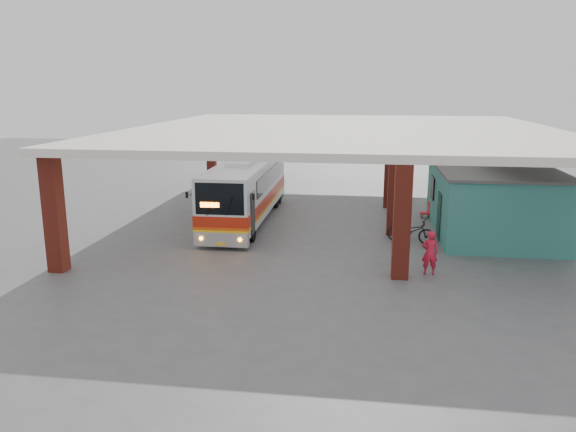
% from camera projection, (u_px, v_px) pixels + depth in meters
% --- Properties ---
extents(ground, '(90.00, 90.00, 0.00)m').
position_uv_depth(ground, '(323.00, 250.00, 23.45)').
color(ground, '#515154').
rests_on(ground, ground).
extents(brick_columns, '(20.10, 21.60, 4.35)m').
position_uv_depth(brick_columns, '(360.00, 180.00, 27.58)').
color(brick_columns, maroon).
rests_on(brick_columns, ground).
extents(canopy_roof, '(21.00, 23.00, 0.30)m').
position_uv_depth(canopy_roof, '(344.00, 130.00, 28.62)').
color(canopy_roof, silver).
rests_on(canopy_roof, brick_columns).
extents(shop_building, '(5.20, 8.20, 3.11)m').
position_uv_depth(shop_building, '(492.00, 200.00, 25.93)').
color(shop_building, teal).
rests_on(shop_building, ground).
extents(coach_bus, '(2.46, 11.10, 3.22)m').
position_uv_depth(coach_bus, '(247.00, 190.00, 28.22)').
color(coach_bus, silver).
rests_on(coach_bus, ground).
extents(motorcycle, '(2.20, 1.27, 1.09)m').
position_uv_depth(motorcycle, '(411.00, 231.00, 24.43)').
color(motorcycle, black).
rests_on(motorcycle, ground).
extents(pedestrian, '(0.64, 0.46, 1.64)m').
position_uv_depth(pedestrian, '(430.00, 253.00, 20.30)').
color(pedestrian, red).
rests_on(pedestrian, ground).
extents(red_chair, '(0.51, 0.51, 0.89)m').
position_uv_depth(red_chair, '(427.00, 210.00, 29.06)').
color(red_chair, red).
rests_on(red_chair, ground).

